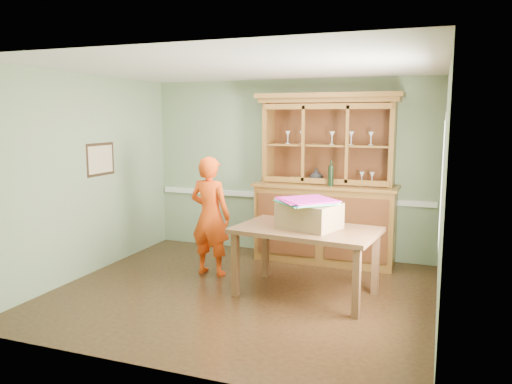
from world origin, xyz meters
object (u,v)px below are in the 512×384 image
at_px(china_hutch, 326,204).
at_px(dining_table, 306,236).
at_px(cardboard_box, 309,216).
at_px(person, 210,216).

relative_size(china_hutch, dining_table, 1.40).
distance_m(cardboard_box, person, 1.51).
xyz_separation_m(dining_table, cardboard_box, (0.03, 0.01, 0.25)).
relative_size(china_hutch, person, 1.53).
height_order(dining_table, person, person).
relative_size(cardboard_box, person, 0.40).
bearing_deg(person, china_hutch, -132.28).
relative_size(dining_table, person, 1.09).
xyz_separation_m(cardboard_box, person, (-1.46, 0.34, -0.17)).
bearing_deg(cardboard_box, china_hutch, 95.16).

